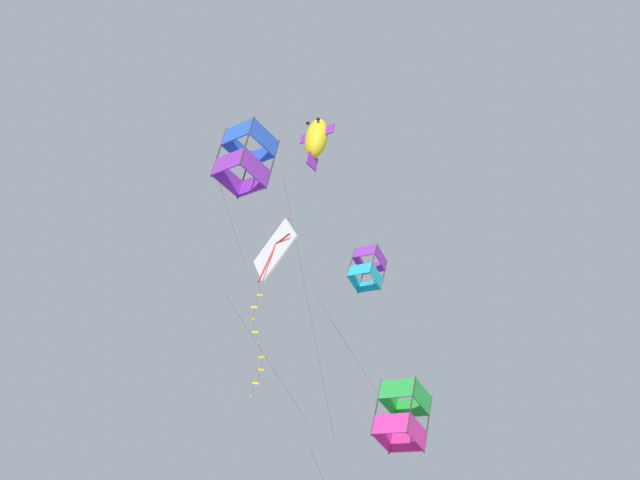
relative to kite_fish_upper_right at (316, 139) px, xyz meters
The scene contains 5 objects.
kite_fish_upper_right is the anchor object (origin of this frame).
kite_box_mid_left 9.26m from the kite_fish_upper_right, behind, with size 3.63×3.38×9.63m.
kite_box_near_left 3.91m from the kite_fish_upper_right, 34.73° to the right, with size 2.26×2.53×5.21m.
kite_box_highest 6.59m from the kite_fish_upper_right, 96.73° to the right, with size 3.34×2.79×7.24m.
kite_diamond_near_right 4.66m from the kite_fish_upper_right, 58.56° to the left, with size 2.48×1.61×5.97m.
Camera 1 is at (-2.56, 23.96, 18.01)m, focal length 40.24 mm.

